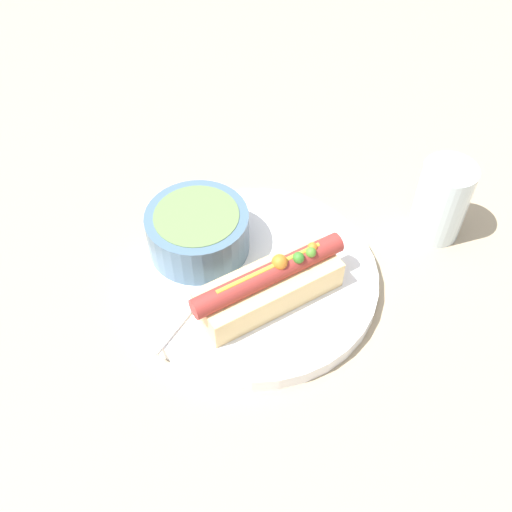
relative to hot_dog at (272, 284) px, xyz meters
The scene contains 6 objects.
ground_plane 0.06m from the hot_dog, 96.11° to the left, with size 4.00×4.00×0.00m, color tan.
dinner_plate 0.05m from the hot_dog, 96.11° to the left, with size 0.29×0.29×0.02m.
hot_dog is the anchor object (origin of this frame).
soup_bowl 0.12m from the hot_dog, 118.04° to the left, with size 0.12×0.12×0.06m.
spoon 0.07m from the hot_dog, 134.91° to the left, with size 0.14×0.11×0.01m.
drinking_glass 0.24m from the hot_dog, ahead, with size 0.07×0.07×0.10m.
Camera 1 is at (-0.16, -0.42, 0.57)m, focal length 42.00 mm.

